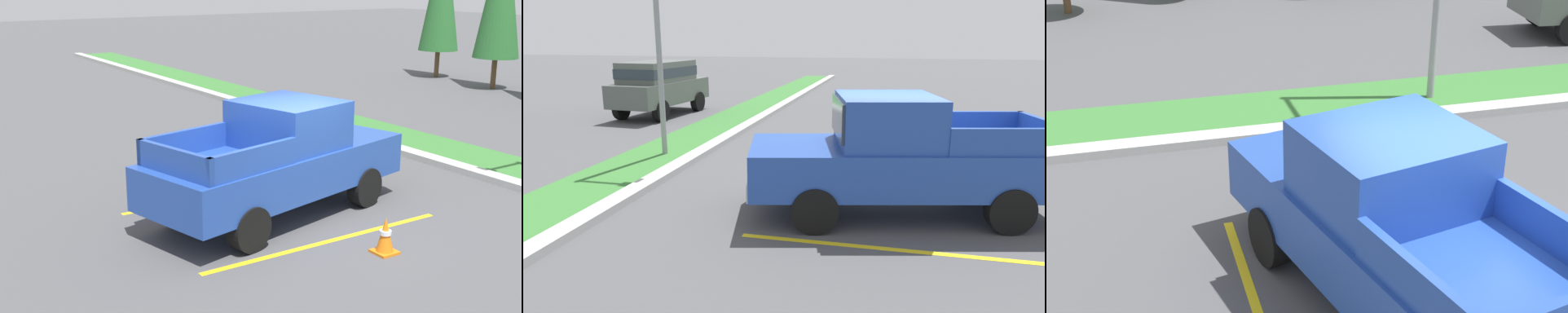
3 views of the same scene
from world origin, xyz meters
The scene contains 9 objects.
ground_plane centered at (0.00, 0.00, 0.00)m, with size 120.00×120.00×0.00m, color #4C4C4F.
parking_line_near centered at (-2.21, -0.11, 0.00)m, with size 0.12×4.80×0.01m, color yellow.
parking_line_far centered at (0.89, -0.11, 0.00)m, with size 0.12×4.80×0.01m, color yellow.
curb_strip centered at (0.00, 5.00, 0.07)m, with size 56.00×0.40×0.15m, color #B2B2AD.
grass_median centered at (0.00, 6.10, 0.03)m, with size 56.00×1.80×0.06m, color #387533.
pickup_truck_main centered at (-0.67, -0.06, 1.04)m, with size 3.02×5.51×2.10m.
suv_distant centered at (8.41, 9.12, 1.24)m, with size 4.74×2.27×2.10m.
street_light centered at (2.33, 5.74, 3.82)m, with size 0.24×1.49×6.56m.
traffic_cone centered at (1.75, 0.34, 0.29)m, with size 0.36×0.36×0.60m.
Camera 2 is at (-9.04, -0.00, 3.08)m, focal length 33.55 mm.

